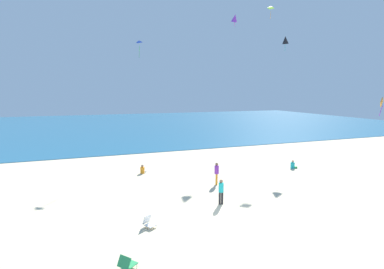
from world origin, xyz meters
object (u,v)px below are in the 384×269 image
(person_1, at_px, (143,170))
(person_3, at_px, (217,172))
(person_0, at_px, (293,165))
(beach_chair_far_left, at_px, (149,222))
(kite_lime, at_px, (271,7))
(kite_black, at_px, (285,40))
(beach_chair_mid_beach, at_px, (127,263))
(kite_blue, at_px, (139,42))
(kite_purple, at_px, (235,18))
(kite_orange, at_px, (382,103))
(person_2, at_px, (221,190))

(person_1, bearing_deg, person_3, -93.62)
(person_0, bearing_deg, beach_chair_far_left, -151.49)
(kite_lime, bearing_deg, kite_black, -88.47)
(beach_chair_mid_beach, bearing_deg, kite_lime, 5.74)
(beach_chair_mid_beach, height_order, kite_blue, kite_blue)
(person_3, relative_size, kite_blue, 0.97)
(person_1, bearing_deg, kite_purple, -18.45)
(beach_chair_mid_beach, xyz_separation_m, kite_black, (18.82, 15.82, 11.86))
(kite_black, relative_size, kite_orange, 1.53)
(beach_chair_mid_beach, bearing_deg, beach_chair_far_left, 25.70)
(beach_chair_mid_beach, height_order, person_1, person_1)
(person_1, xyz_separation_m, kite_blue, (0.82, 4.89, 11.20))
(beach_chair_mid_beach, height_order, kite_lime, kite_lime)
(kite_blue, bearing_deg, kite_purple, 7.49)
(kite_lime, xyz_separation_m, kite_black, (0.07, -2.75, -3.96))
(person_1, distance_m, kite_blue, 12.25)
(kite_orange, bearing_deg, person_0, 79.52)
(kite_blue, relative_size, kite_orange, 1.59)
(person_2, bearing_deg, kite_purple, 146.80)
(person_2, bearing_deg, person_0, 116.23)
(person_1, height_order, person_2, person_2)
(beach_chair_far_left, bearing_deg, kite_lime, 98.81)
(kite_blue, bearing_deg, person_1, -99.54)
(beach_chair_far_left, distance_m, person_2, 5.03)
(kite_black, bearing_deg, kite_lime, 91.53)
(person_2, distance_m, kite_blue, 17.22)
(kite_black, bearing_deg, kite_purple, 136.57)
(kite_purple, bearing_deg, kite_lime, -14.63)
(kite_orange, bearing_deg, person_3, 132.61)
(beach_chair_mid_beach, relative_size, person_0, 1.09)
(person_0, distance_m, kite_orange, 10.97)
(beach_chair_mid_beach, xyz_separation_m, beach_chair_far_left, (1.54, 3.26, -0.00))
(beach_chair_mid_beach, height_order, person_3, person_3)
(beach_chair_mid_beach, distance_m, person_2, 7.92)
(person_2, height_order, kite_orange, kite_orange)
(beach_chair_far_left, bearing_deg, person_0, 83.01)
(person_0, bearing_deg, person_2, -147.93)
(kite_blue, bearing_deg, kite_lime, 1.59)
(beach_chair_mid_beach, relative_size, person_2, 0.53)
(beach_chair_mid_beach, distance_m, person_0, 19.03)
(kite_lime, distance_m, kite_orange, 20.52)
(beach_chair_mid_beach, distance_m, person_1, 13.63)
(person_1, height_order, kite_blue, kite_blue)
(beach_chair_far_left, distance_m, kite_lime, 27.94)
(person_3, height_order, kite_orange, kite_orange)
(person_1, height_order, person_3, person_3)
(person_0, distance_m, person_2, 11.20)
(kite_purple, bearing_deg, person_2, -120.00)
(beach_chair_mid_beach, relative_size, kite_blue, 0.49)
(person_2, relative_size, kite_lime, 1.08)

